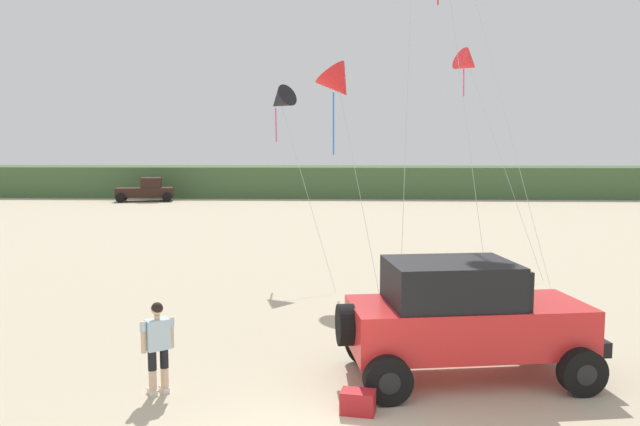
# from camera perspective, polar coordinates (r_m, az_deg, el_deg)

# --- Properties ---
(dune_ridge) EXTENTS (90.00, 8.49, 2.74)m
(dune_ridge) POSITION_cam_1_polar(r_m,az_deg,el_deg) (58.40, 6.55, 2.93)
(dune_ridge) COLOR #426038
(dune_ridge) RESTS_ON ground_plane
(jeep) EXTENTS (4.99, 3.00, 2.26)m
(jeep) POSITION_cam_1_polar(r_m,az_deg,el_deg) (12.15, 13.08, -9.24)
(jeep) COLOR red
(jeep) RESTS_ON ground_plane
(person_watching) EXTENTS (0.52, 0.46, 1.67)m
(person_watching) POSITION_cam_1_polar(r_m,az_deg,el_deg) (11.54, -14.69, -11.46)
(person_watching) COLOR #DBB28E
(person_watching) RESTS_ON ground_plane
(cooler_box) EXTENTS (0.61, 0.45, 0.38)m
(cooler_box) POSITION_cam_1_polar(r_m,az_deg,el_deg) (10.69, 3.51, -16.95)
(cooler_box) COLOR #B21E23
(cooler_box) RESTS_ON ground_plane
(distant_pickup) EXTENTS (4.91, 3.32, 1.98)m
(distant_pickup) POSITION_cam_1_polar(r_m,az_deg,el_deg) (53.88, -15.66, 2.04)
(distant_pickup) COLOR black
(distant_pickup) RESTS_ON ground_plane
(kite_orange_streamer) EXTENTS (2.04, 4.83, 7.20)m
(kite_orange_streamer) POSITION_cam_1_polar(r_m,az_deg,el_deg) (20.48, 1.69, 11.78)
(kite_orange_streamer) COLOR red
(kite_orange_streamer) RESTS_ON ground_plane
(kite_purple_stunt) EXTENTS (2.72, 3.99, 6.64)m
(kite_purple_stunt) POSITION_cam_1_polar(r_m,az_deg,el_deg) (21.94, -3.68, 10.23)
(kite_purple_stunt) COLOR black
(kite_purple_stunt) RESTS_ON ground_plane
(kite_blue_swept) EXTENTS (2.32, 5.98, 8.34)m
(kite_blue_swept) POSITION_cam_1_polar(r_m,az_deg,el_deg) (26.19, 13.45, 13.25)
(kite_blue_swept) COLOR red
(kite_blue_swept) RESTS_ON ground_plane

